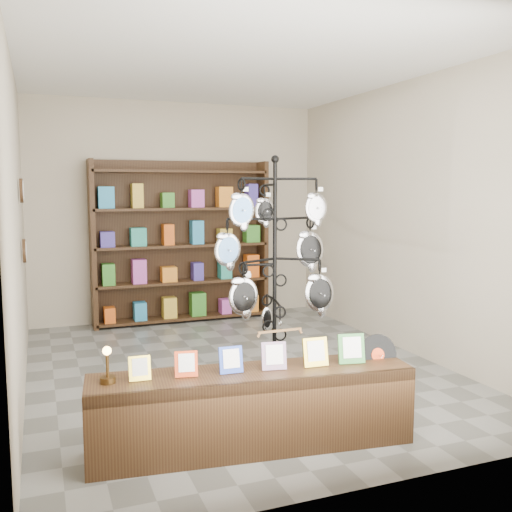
{
  "coord_description": "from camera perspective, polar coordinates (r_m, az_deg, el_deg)",
  "views": [
    {
      "loc": [
        -1.83,
        -5.33,
        1.81
      ],
      "look_at": [
        -0.17,
        -1.0,
        1.27
      ],
      "focal_mm": 40.0,
      "sensor_mm": 36.0,
      "label": 1
    }
  ],
  "objects": [
    {
      "name": "wall_clocks",
      "position": [
        6.14,
        -22.29,
        3.26
      ],
      "size": [
        0.03,
        0.24,
        0.84
      ],
      "color": "black",
      "rests_on": "ground"
    },
    {
      "name": "back_shelving",
      "position": [
        7.88,
        -7.45,
        0.92
      ],
      "size": [
        2.42,
        0.36,
        2.2
      ],
      "color": "black",
      "rests_on": "ground"
    },
    {
      "name": "room_envelope",
      "position": [
        5.63,
        -2.03,
        7.06
      ],
      "size": [
        5.0,
        5.0,
        5.0
      ],
      "color": "#B4A791",
      "rests_on": "ground"
    },
    {
      "name": "ground",
      "position": [
        5.92,
        -1.95,
        -11.16
      ],
      "size": [
        5.0,
        5.0,
        0.0
      ],
      "primitive_type": "plane",
      "color": "slate",
      "rests_on": "ground"
    },
    {
      "name": "display_tree",
      "position": [
        4.93,
        1.88,
        -0.31
      ],
      "size": [
        1.08,
        0.94,
        2.1
      ],
      "rotation": [
        0.0,
        0.0,
        -0.07
      ],
      "color": "black",
      "rests_on": "ground"
    },
    {
      "name": "front_shelf",
      "position": [
        4.14,
        -0.33,
        -15.05
      ],
      "size": [
        2.3,
        0.72,
        0.8
      ],
      "rotation": [
        0.0,
        0.0,
        -0.12
      ],
      "color": "black",
      "rests_on": "ground"
    }
  ]
}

